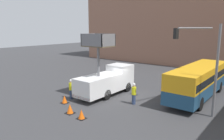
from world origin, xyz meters
name	(u,v)px	position (x,y,z in m)	size (l,w,h in m)	color
ground_plane	(121,95)	(0.00, 0.00, 0.00)	(120.00, 120.00, 0.00)	#38383A
building_backdrop_far	(200,18)	(0.00, 23.26, 8.04)	(44.00, 10.00, 16.08)	#936651
utility_truck	(107,80)	(-1.13, -0.75, 1.50)	(2.52, 6.66, 5.94)	white
city_bus	(199,79)	(6.15, 3.84, 1.77)	(2.60, 10.36, 2.97)	navy
traffic_light_pole	(201,53)	(7.17, 0.36, 4.56)	(3.97, 3.72, 6.73)	slate
road_worker_near_truck	(71,89)	(-2.92, -3.74, 0.92)	(0.38, 0.38, 1.84)	navy
road_worker_directing	(134,94)	(2.41, -1.42, 0.94)	(0.38, 0.38, 1.87)	navy
traffic_cone_near_truck	(81,114)	(1.12, -6.34, 0.33)	(0.61, 0.61, 0.69)	black
traffic_cone_mid_road	(70,109)	(-0.31, -6.17, 0.35)	(0.65, 0.65, 0.74)	black
traffic_cone_far_side	(64,99)	(-2.47, -4.91, 0.33)	(0.61, 0.61, 0.69)	black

